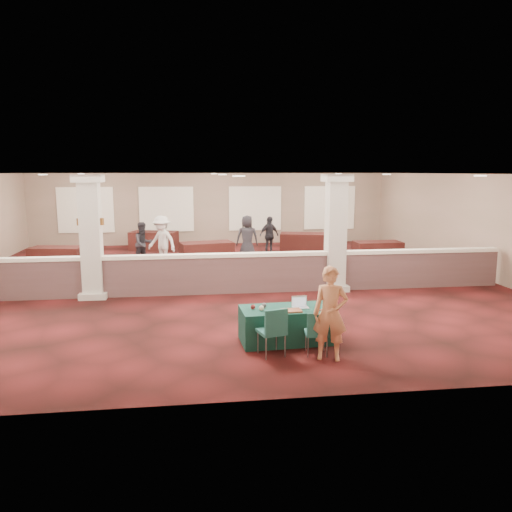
{
  "coord_description": "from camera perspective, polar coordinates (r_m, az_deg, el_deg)",
  "views": [
    {
      "loc": [
        -0.95,
        -14.71,
        3.27
      ],
      "look_at": [
        0.73,
        -2.0,
        1.1
      ],
      "focal_mm": 35.0,
      "sensor_mm": 36.0,
      "label": 1
    }
  ],
  "objects": [
    {
      "name": "sconce_left",
      "position": [
        13.57,
        -19.57,
        3.7
      ],
      "size": [
        0.12,
        0.12,
        0.18
      ],
      "color": "brown",
      "rests_on": "column_left"
    },
    {
      "name": "knitting",
      "position": [
        9.48,
        4.08,
        -6.23
      ],
      "size": [
        0.38,
        0.3,
        0.03
      ],
      "primitive_type": "cube",
      "rotation": [
        0.0,
        0.0,
        0.06
      ],
      "color": "#CD5720",
      "rests_on": "near_table"
    },
    {
      "name": "yarn_cream",
      "position": [
        9.48,
        0.63,
        -5.98
      ],
      "size": [
        0.1,
        0.1,
        0.1
      ],
      "primitive_type": "sphere",
      "color": "beige",
      "rests_on": "near_table"
    },
    {
      "name": "far_table_back_right",
      "position": [
        20.39,
        5.57,
        1.49
      ],
      "size": [
        2.14,
        1.42,
        0.79
      ],
      "primitive_type": "cube",
      "rotation": [
        0.0,
        0.0,
        -0.24
      ],
      "color": "black",
      "rests_on": "ground"
    },
    {
      "name": "attendee_d",
      "position": [
        18.48,
        -1.01,
        2.08
      ],
      "size": [
        0.84,
        0.47,
        1.68
      ],
      "primitive_type": "imported",
      "rotation": [
        0.0,
        0.0,
        3.11
      ],
      "color": "black",
      "rests_on": "ground"
    },
    {
      "name": "partition_wall",
      "position": [
        13.51,
        -3.34,
        -1.92
      ],
      "size": [
        15.6,
        0.28,
        1.1
      ],
      "color": "brown",
      "rests_on": "ground"
    },
    {
      "name": "far_table_back_center",
      "position": [
        18.15,
        -5.64,
        0.41
      ],
      "size": [
        2.01,
        1.3,
        0.75
      ],
      "primitive_type": "cube",
      "rotation": [
        0.0,
        0.0,
        0.21
      ],
      "color": "black",
      "rests_on": "ground"
    },
    {
      "name": "attendee_a",
      "position": [
        17.89,
        -12.75,
        1.35
      ],
      "size": [
        0.84,
        0.75,
        1.53
      ],
      "primitive_type": "imported",
      "rotation": [
        0.0,
        0.0,
        0.6
      ],
      "color": "black",
      "rests_on": "ground"
    },
    {
      "name": "laptop_screen",
      "position": [
        9.78,
        4.96,
        -5.12
      ],
      "size": [
        0.3,
        0.03,
        0.2
      ],
      "primitive_type": "cube",
      "rotation": [
        0.0,
        0.0,
        0.06
      ],
      "color": "silver",
      "rests_on": "near_table"
    },
    {
      "name": "ceiling",
      "position": [
        14.74,
        -3.88,
        9.34
      ],
      "size": [
        16.0,
        16.0,
        0.02
      ],
      "primitive_type": "cube",
      "color": "silver",
      "rests_on": "wall_back"
    },
    {
      "name": "woman",
      "position": [
        8.83,
        8.49,
        -6.51
      ],
      "size": [
        0.69,
        0.55,
        1.66
      ],
      "primitive_type": "imported",
      "rotation": [
        0.0,
        0.0,
        -0.28
      ],
      "color": "#DD8760",
      "rests_on": "ground"
    },
    {
      "name": "column_right",
      "position": [
        13.88,
        9.08,
        2.75
      ],
      "size": [
        0.72,
        0.72,
        3.2
      ],
      "color": "beige",
      "rests_on": "ground"
    },
    {
      "name": "near_table",
      "position": [
        9.78,
        3.45,
        -7.86
      ],
      "size": [
        1.79,
        0.97,
        0.67
      ],
      "primitive_type": "cube",
      "rotation": [
        0.0,
        0.0,
        0.06
      ],
      "color": "#0F372F",
      "rests_on": "ground"
    },
    {
      "name": "ground",
      "position": [
        15.1,
        -3.74,
        -2.9
      ],
      "size": [
        16.0,
        16.0,
        0.0
      ],
      "primitive_type": "plane",
      "color": "#4F1314",
      "rests_on": "ground"
    },
    {
      "name": "wall_right",
      "position": [
        17.3,
        23.73,
        3.28
      ],
      "size": [
        0.04,
        16.0,
        3.2
      ],
      "primitive_type": "cube",
      "color": "#7F6E58",
      "rests_on": "ground"
    },
    {
      "name": "yarn_grey",
      "position": [
        9.69,
        0.93,
        -5.65
      ],
      "size": [
        0.1,
        0.1,
        0.1
      ],
      "primitive_type": "sphere",
      "color": "#505055",
      "rests_on": "near_table"
    },
    {
      "name": "conf_chair_side",
      "position": [
        8.94,
        2.0,
        -8.23
      ],
      "size": [
        0.55,
        0.55,
        0.9
      ],
      "rotation": [
        0.0,
        0.0,
        0.26
      ],
      "color": "#1E5A4F",
      "rests_on": "ground"
    },
    {
      "name": "wall_front",
      "position": [
        6.98,
        0.51,
        -4.24
      ],
      "size": [
        16.0,
        0.04,
        3.2
      ],
      "primitive_type": "cube",
      "color": "#7F6E58",
      "rests_on": "ground"
    },
    {
      "name": "yarn_red",
      "position": [
        9.58,
        -0.35,
        -5.83
      ],
      "size": [
        0.09,
        0.09,
        0.09
      ],
      "primitive_type": "sphere",
      "color": "maroon",
      "rests_on": "near_table"
    },
    {
      "name": "far_table_front_center",
      "position": [
        15.54,
        3.05,
        -1.13
      ],
      "size": [
        1.97,
        1.24,
        0.74
      ],
      "primitive_type": "cube",
      "rotation": [
        0.0,
        0.0,
        0.19
      ],
      "color": "black",
      "rests_on": "ground"
    },
    {
      "name": "far_table_front_left",
      "position": [
        18.53,
        -21.8,
        -0.12
      ],
      "size": [
        1.85,
        1.13,
        0.7
      ],
      "primitive_type": "cube",
      "rotation": [
        0.0,
        0.0,
        -0.16
      ],
      "color": "black",
      "rests_on": "ground"
    },
    {
      "name": "attendee_c",
      "position": [
        19.88,
        1.51,
        2.37
      ],
      "size": [
        0.99,
        0.77,
        1.52
      ],
      "primitive_type": "imported",
      "rotation": [
        0.0,
        0.0,
        0.44
      ],
      "color": "black",
      "rests_on": "ground"
    },
    {
      "name": "laptop_base",
      "position": [
        9.71,
        5.12,
        -5.9
      ],
      "size": [
        0.31,
        0.23,
        0.02
      ],
      "primitive_type": "cube",
      "rotation": [
        0.0,
        0.0,
        0.06
      ],
      "color": "silver",
      "rests_on": "near_table"
    },
    {
      "name": "attendee_b",
      "position": [
        17.61,
        -10.71,
        1.67
      ],
      "size": [
        1.21,
        1.09,
        1.76
      ],
      "primitive_type": "imported",
      "rotation": [
        0.0,
        0.0,
        -0.64
      ],
      "color": "silver",
      "rests_on": "ground"
    },
    {
      "name": "screen_glow",
      "position": [
        9.78,
        4.97,
        -5.2
      ],
      "size": [
        0.28,
        0.02,
        0.17
      ],
      "primitive_type": "cube",
      "rotation": [
        0.0,
        0.0,
        0.06
      ],
      "color": "silver",
      "rests_on": "near_table"
    },
    {
      "name": "wall_back",
      "position": [
        22.79,
        -5.13,
        5.4
      ],
      "size": [
        16.0,
        0.04,
        3.2
      ],
      "primitive_type": "cube",
      "color": "#7F6E58",
      "rests_on": "ground"
    },
    {
      "name": "column_left",
      "position": [
        13.55,
        -18.33,
        2.22
      ],
      "size": [
        0.72,
        0.72,
        3.2
      ],
      "color": "beige",
      "rests_on": "ground"
    },
    {
      "name": "conf_chair_main",
      "position": [
        9.07,
        7.0,
        -8.36
      ],
      "size": [
        0.45,
        0.45,
        0.82
      ],
      "rotation": [
        0.0,
        0.0,
        -0.11
      ],
      "color": "#1E5A4F",
      "rests_on": "ground"
    },
    {
      "name": "far_table_back_left",
      "position": [
        21.46,
        -11.6,
        1.72
      ],
      "size": [
        2.1,
        1.43,
        0.78
      ],
      "primitive_type": "cube",
      "rotation": [
        0.0,
        0.0,
        -0.27
      ],
      "color": "black",
      "rests_on": "ground"
    },
    {
      "name": "far_table_front_right",
      "position": [
        19.13,
        13.73,
        0.58
      ],
      "size": [
        1.73,
        0.87,
        0.7
      ],
      "primitive_type": "cube",
      "rotation": [
        0.0,
        0.0,
        0.01
      ],
      "color": "black",
      "rests_on": "ground"
    },
    {
      "name": "scissors",
      "position": [
        9.61,
        7.32,
        -6.12
      ],
      "size": [
        0.11,
        0.03,
        0.01
      ],
      "primitive_type": "cube",
      "rotation": [
        0.0,
        0.0,
        0.06
      ],
      "color": "#B11712",
      "rests_on": "near_table"
    },
    {
      "name": "sconce_right",
      "position": [
        13.46,
        -17.23,
        3.79
      ],
      "size": [
        0.12,
        0.12,
        0.18
      ],
      "color": "brown",
      "rests_on": "column_left"
    }
  ]
}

